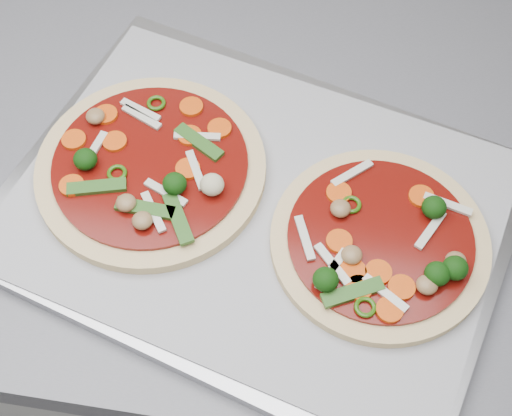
# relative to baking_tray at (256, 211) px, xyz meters

# --- Properties ---
(baking_tray) EXTENTS (0.57, 0.49, 0.02)m
(baking_tray) POSITION_rel_baking_tray_xyz_m (0.00, 0.00, 0.00)
(baking_tray) COLOR gray
(baking_tray) RESTS_ON countertop
(parchment) EXTENTS (0.54, 0.45, 0.00)m
(parchment) POSITION_rel_baking_tray_xyz_m (0.00, 0.00, 0.01)
(parchment) COLOR #A1A1A7
(parchment) RESTS_ON baking_tray
(pizza_left) EXTENTS (0.30, 0.30, 0.04)m
(pizza_left) POSITION_rel_baking_tray_xyz_m (-0.11, 0.02, 0.02)
(pizza_left) COLOR beige
(pizza_left) RESTS_ON parchment
(pizza_right) EXTENTS (0.30, 0.30, 0.04)m
(pizza_right) POSITION_rel_baking_tray_xyz_m (0.13, -0.03, 0.02)
(pizza_right) COLOR beige
(pizza_right) RESTS_ON parchment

